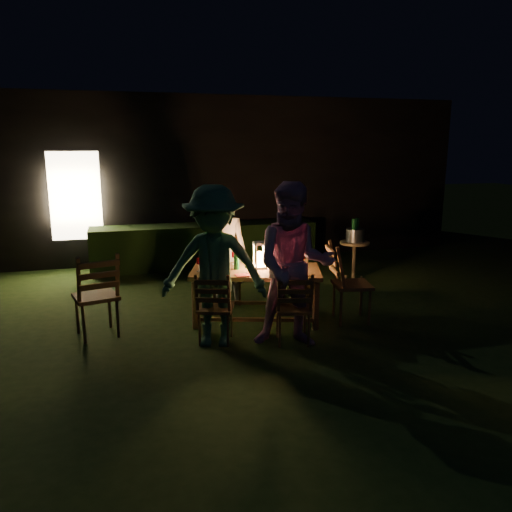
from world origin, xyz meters
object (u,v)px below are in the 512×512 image
object	(u,v)px
lantern	(260,257)
bottle_table	(236,259)
side_table	(354,246)
chair_near_left	(216,320)
person_house_side	(226,249)
dining_table	(256,274)
bottle_bucket_b	(357,232)
person_opp_left	(214,267)
chair_spare	(97,310)
bottle_bucket_a	(353,233)
person_opp_right	(294,266)
chair_far_left	(226,281)
chair_far_right	(295,284)
chair_end	(350,297)
ice_bucket	(355,235)
chair_near_right	(293,320)

from	to	relation	value
lantern	bottle_table	bearing A→B (deg)	172.57
side_table	chair_near_left	bearing A→B (deg)	-143.36
person_house_side	lantern	distance (m)	0.92
chair_near_left	person_house_side	world-z (taller)	person_house_side
dining_table	bottle_bucket_b	distance (m)	2.67
person_opp_left	side_table	world-z (taller)	person_opp_left
dining_table	chair_spare	world-z (taller)	chair_spare
bottle_table	chair_spare	bearing A→B (deg)	-176.20
dining_table	bottle_bucket_a	world-z (taller)	bottle_bucket_a
person_opp_right	person_opp_left	xyz separation A→B (m)	(-0.86, 0.26, -0.02)
chair_far_left	chair_far_right	bearing A→B (deg)	173.82
chair_far_right	bottle_bucket_a	distance (m)	1.68
side_table	chair_end	bearing A→B (deg)	-117.73
lantern	ice_bucket	xyz separation A→B (m)	(2.07, 1.44, -0.07)
dining_table	chair_far_left	xyz separation A→B (m)	(-0.21, 0.87, -0.31)
person_opp_left	chair_far_left	bearing A→B (deg)	90.08
chair_end	person_opp_right	size ratio (longest dim) A/B	0.57
lantern	bottle_bucket_a	world-z (taller)	lantern
chair_near_left	person_opp_right	distance (m)	1.12
dining_table	bottle_bucket_a	xyz separation A→B (m)	(2.09, 1.43, 0.21)
chair_far_right	ice_bucket	bearing A→B (deg)	-131.64
dining_table	side_table	distance (m)	2.59
ice_bucket	side_table	bearing A→B (deg)	0.00
chair_far_right	chair_spare	bearing A→B (deg)	28.27
person_opp_right	side_table	world-z (taller)	person_opp_right
chair_near_left	chair_end	world-z (taller)	chair_end
lantern	ice_bucket	bearing A→B (deg)	34.74
chair_spare	side_table	distance (m)	4.40
chair_spare	person_opp_left	bearing A→B (deg)	-39.64
dining_table	chair_spare	xyz separation A→B (m)	(-1.99, -0.04, -0.29)
chair_near_left	chair_near_right	distance (m)	0.90
chair_spare	ice_bucket	size ratio (longest dim) A/B	3.60
chair_far_right	bottle_bucket_b	distance (m)	1.80
person_opp_left	bottle_bucket_a	distance (m)	3.46
chair_near_right	bottle_table	world-z (taller)	bottle_table
chair_end	bottle_table	distance (m)	1.56
person_opp_right	bottle_table	bearing A→B (deg)	130.49
chair_far_left	bottle_table	xyz separation A→B (m)	(-0.03, -0.80, 0.52)
person_opp_right	bottle_bucket_b	xyz separation A→B (m)	(1.99, 2.43, -0.11)
bottle_table	bottle_bucket_a	size ratio (longest dim) A/B	0.88
chair_near_left	bottle_bucket_b	world-z (taller)	bottle_bucket_b
bottle_bucket_a	bottle_bucket_b	size ratio (longest dim) A/B	1.00
chair_far_left	lantern	distance (m)	1.03
person_opp_left	side_table	bearing A→B (deg)	54.04
chair_end	chair_spare	xyz separation A→B (m)	(-3.16, 0.32, 0.00)
chair_near_right	side_table	world-z (taller)	chair_near_right
chair_far_left	chair_spare	size ratio (longest dim) A/B	0.95
side_table	bottle_bucket_b	size ratio (longest dim) A/B	2.09
chair_spare	ice_bucket	xyz separation A→B (m)	(4.12, 1.52, 0.45)
chair_near_left	chair_spare	size ratio (longest dim) A/B	0.83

